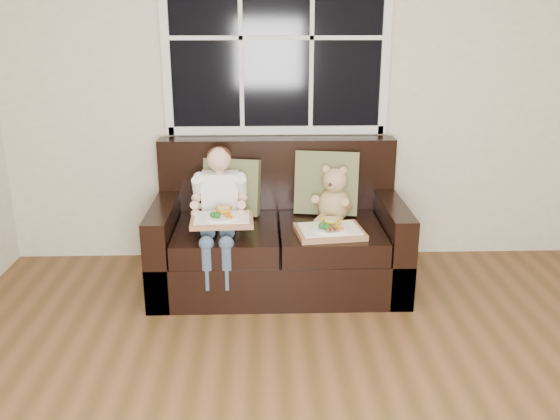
{
  "coord_description": "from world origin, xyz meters",
  "views": [
    {
      "loc": [
        -0.34,
        -1.86,
        1.8
      ],
      "look_at": [
        -0.23,
        1.85,
        0.58
      ],
      "focal_mm": 38.0,
      "sensor_mm": 36.0,
      "label": 1
    }
  ],
  "objects_px": {
    "loveseat": "(278,239)",
    "tray_right": "(330,230)",
    "teddy_bear": "(334,198)",
    "child": "(219,201)",
    "tray_left": "(222,218)"
  },
  "relations": [
    {
      "from": "loveseat",
      "to": "child",
      "type": "xyz_separation_m",
      "value": [
        -0.39,
        -0.12,
        0.32
      ]
    },
    {
      "from": "teddy_bear",
      "to": "tray_left",
      "type": "distance_m",
      "value": 0.81
    },
    {
      "from": "tray_right",
      "to": "loveseat",
      "type": "bearing_deg",
      "value": 130.98
    },
    {
      "from": "tray_right",
      "to": "teddy_bear",
      "type": "bearing_deg",
      "value": 70.82
    },
    {
      "from": "loveseat",
      "to": "teddy_bear",
      "type": "xyz_separation_m",
      "value": [
        0.39,
        -0.0,
        0.3
      ]
    },
    {
      "from": "child",
      "to": "tray_left",
      "type": "bearing_deg",
      "value": -81.77
    },
    {
      "from": "child",
      "to": "tray_right",
      "type": "bearing_deg",
      "value": -13.63
    },
    {
      "from": "loveseat",
      "to": "tray_right",
      "type": "distance_m",
      "value": 0.47
    },
    {
      "from": "teddy_bear",
      "to": "tray_left",
      "type": "height_order",
      "value": "teddy_bear"
    },
    {
      "from": "tray_left",
      "to": "teddy_bear",
      "type": "bearing_deg",
      "value": 19.79
    },
    {
      "from": "loveseat",
      "to": "tray_right",
      "type": "relative_size",
      "value": 3.66
    },
    {
      "from": "child",
      "to": "tray_left",
      "type": "distance_m",
      "value": 0.2
    },
    {
      "from": "loveseat",
      "to": "tray_left",
      "type": "bearing_deg",
      "value": -139.76
    },
    {
      "from": "loveseat",
      "to": "tray_right",
      "type": "bearing_deg",
      "value": -41.79
    },
    {
      "from": "loveseat",
      "to": "teddy_bear",
      "type": "bearing_deg",
      "value": -0.62
    }
  ]
}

